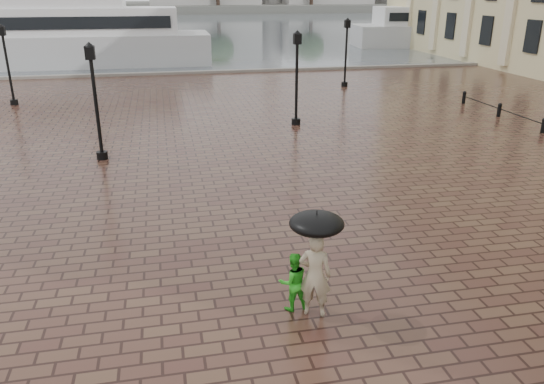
% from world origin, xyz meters
% --- Properties ---
extents(ground, '(300.00, 300.00, 0.00)m').
position_xyz_m(ground, '(0.00, 0.00, 0.00)').
color(ground, '#3C221B').
rests_on(ground, ground).
extents(harbour_water, '(240.00, 240.00, 0.00)m').
position_xyz_m(harbour_water, '(0.00, 92.00, 0.00)').
color(harbour_water, '#454D53').
rests_on(harbour_water, ground).
extents(quay_edge, '(80.00, 0.60, 0.30)m').
position_xyz_m(quay_edge, '(0.00, 32.00, 0.00)').
color(quay_edge, slate).
rests_on(quay_edge, ground).
extents(far_shore, '(300.00, 60.00, 2.00)m').
position_xyz_m(far_shore, '(0.00, 160.00, 1.00)').
color(far_shore, '#4C4C47').
rests_on(far_shore, ground).
extents(street_lamps, '(21.44, 14.44, 4.40)m').
position_xyz_m(street_lamps, '(-1.50, 17.50, 2.33)').
color(street_lamps, black).
rests_on(street_lamps, ground).
extents(adult_pedestrian, '(0.79, 0.66, 1.84)m').
position_xyz_m(adult_pedestrian, '(-0.68, -2.13, 0.92)').
color(adult_pedestrian, tan).
rests_on(adult_pedestrian, ground).
extents(child_pedestrian, '(0.67, 0.54, 1.30)m').
position_xyz_m(child_pedestrian, '(-1.06, -1.85, 0.65)').
color(child_pedestrian, green).
rests_on(child_pedestrian, ground).
extents(ferry_near, '(27.43, 6.84, 8.97)m').
position_xyz_m(ferry_near, '(-12.68, 39.09, 2.70)').
color(ferry_near, '#BABABA').
rests_on(ferry_near, ground).
extents(ferry_far, '(25.45, 8.75, 8.18)m').
position_xyz_m(ferry_far, '(31.29, 47.46, 2.46)').
color(ferry_far, '#BABABA').
rests_on(ferry_far, ground).
extents(umbrella, '(1.10, 1.10, 1.18)m').
position_xyz_m(umbrella, '(-0.68, -2.13, 2.08)').
color(umbrella, black).
rests_on(umbrella, ground).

